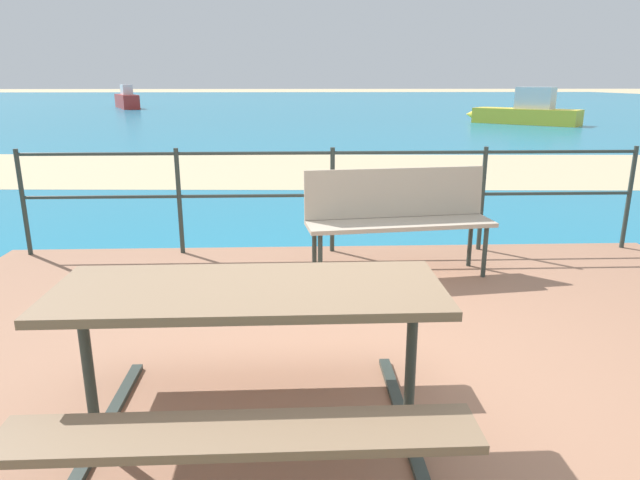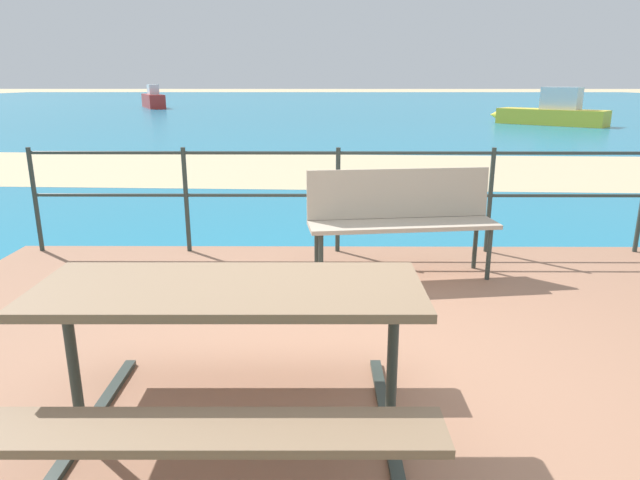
# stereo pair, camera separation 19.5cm
# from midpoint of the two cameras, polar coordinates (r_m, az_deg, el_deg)

# --- Properties ---
(ground_plane) EXTENTS (240.00, 240.00, 0.00)m
(ground_plane) POSITION_cam_midpoint_polar(r_m,az_deg,el_deg) (3.36, 4.49, -14.41)
(ground_plane) COLOR tan
(patio_paving) EXTENTS (6.40, 5.20, 0.06)m
(patio_paving) POSITION_cam_midpoint_polar(r_m,az_deg,el_deg) (3.35, 4.50, -13.97)
(patio_paving) COLOR #996B51
(patio_paving) RESTS_ON ground
(sea_water) EXTENTS (90.00, 90.00, 0.01)m
(sea_water) POSITION_cam_midpoint_polar(r_m,az_deg,el_deg) (42.93, 0.71, 13.64)
(sea_water) COLOR teal
(sea_water) RESTS_ON ground
(beach_strip) EXTENTS (54.15, 7.04, 0.01)m
(beach_strip) POSITION_cam_midpoint_polar(r_m,az_deg,el_deg) (11.18, 1.59, 7.21)
(beach_strip) COLOR tan
(beach_strip) RESTS_ON ground
(picnic_table) EXTENTS (1.71, 1.43, 0.77)m
(picnic_table) POSITION_cam_midpoint_polar(r_m,az_deg,el_deg) (2.56, -6.86, -8.82)
(picnic_table) COLOR #7A6047
(picnic_table) RESTS_ON patio_paving
(park_bench) EXTENTS (1.63, 0.61, 0.91)m
(park_bench) POSITION_cam_midpoint_polar(r_m,az_deg,el_deg) (4.84, 9.36, 2.83)
(park_bench) COLOR tan
(park_bench) RESTS_ON patio_paving
(railing_fence) EXTENTS (5.94, 0.04, 1.02)m
(railing_fence) POSITION_cam_midpoint_polar(r_m,az_deg,el_deg) (5.43, 2.87, 5.47)
(railing_fence) COLOR #2D3833
(railing_fence) RESTS_ON patio_paving
(boat_near) EXTENTS (2.76, 4.90, 1.45)m
(boat_near) POSITION_cam_midpoint_polar(r_m,az_deg,el_deg) (38.70, -16.49, 13.52)
(boat_near) COLOR red
(boat_near) RESTS_ON sea_water
(boat_mid) EXTENTS (4.03, 3.61, 1.45)m
(boat_mid) POSITION_cam_midpoint_polar(r_m,az_deg,el_deg) (24.37, 22.66, 11.86)
(boat_mid) COLOR yellow
(boat_mid) RESTS_ON sea_water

